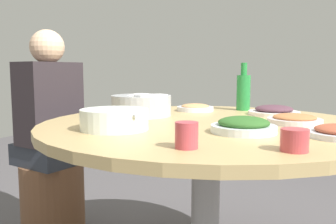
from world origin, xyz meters
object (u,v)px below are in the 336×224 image
Objects in this scene: dish_tofu_braise at (295,119)px; green_bottle at (243,91)px; rice_bowl at (141,105)px; tea_cup_near at (187,135)px; dish_greens at (244,126)px; dish_shrimp at (195,108)px; stool_for_diner_left at (53,201)px; tea_cup_far at (294,140)px; dish_eggplant at (274,111)px; round_dining_table at (206,146)px; soup_bowl at (114,120)px; diner_left at (50,108)px.

green_bottle is (0.31, -0.40, 0.08)m from dish_tofu_braise.
rice_bowl reaches higher than tea_cup_near.
dish_greens is at bearing 65.89° from dish_tofu_braise.
dish_shrimp is 0.59m from dish_tofu_braise.
stool_for_diner_left is (1.02, 0.38, -0.65)m from green_bottle.
dish_tofu_braise is 0.96× the size of dish_greens.
tea_cup_near reaches higher than tea_cup_far.
dish_greens is (0.13, 0.30, 0.01)m from dish_tofu_braise.
dish_eggplant is 0.96× the size of green_bottle.
dish_eggplant is at bearing 144.78° from green_bottle.
soup_bowl reaches higher than round_dining_table.
rice_bowl reaches higher than stool_for_diner_left.
soup_bowl is at bearing 105.95° from rice_bowl.
dish_shrimp is at bearing -93.29° from soup_bowl.
dish_tofu_braise is 2.93× the size of tea_cup_far.
soup_bowl is at bearing 57.73° from dish_eggplant.
round_dining_table is at bearing 172.34° from stool_for_diner_left.
diner_left is at bearing 20.37° from green_bottle.
rice_bowl is 1.29× the size of dish_tofu_braise.
rice_bowl is 0.89m from stool_for_diner_left.
stool_for_diner_left is (1.20, 0.25, -0.57)m from dish_eggplant.
dish_eggplant is at bearing -90.77° from dish_greens.
round_dining_table is 0.37m from dish_tofu_braise.
rice_bowl is (0.35, -0.06, 0.15)m from round_dining_table.
green_bottle is (-0.02, -0.51, 0.20)m from round_dining_table.
dish_shrimp reaches higher than stool_for_diner_left.
dish_greens is at bearing 125.75° from dish_shrimp.
dish_greens reaches higher than stool_for_diner_left.
green_bottle is (0.18, -0.13, 0.08)m from dish_eggplant.
dish_tofu_braise is at bearing -114.11° from dish_greens.
tea_cup_far is at bearing 130.21° from dish_greens.
rice_bowl is 1.10× the size of green_bottle.
tea_cup_far reaches higher than stool_for_diner_left.
soup_bowl is 0.72m from dish_tofu_braise.
diner_left is (1.12, -0.64, -0.04)m from tea_cup_near.
round_dining_table is 0.53m from tea_cup_near.
round_dining_table is 5.38× the size of green_bottle.
dish_shrimp is at bearing -163.46° from stool_for_diner_left.
dish_eggplant reaches higher than stool_for_diner_left.
rice_bowl is at bearing 4.69° from dish_tofu_braise.
dish_eggplant is at bearing -178.39° from dish_shrimp.
tea_cup_near is (0.08, 0.32, 0.01)m from dish_greens.
rice_bowl reaches higher than round_dining_table.
rice_bowl is 1.10× the size of soup_bowl.
rice_bowl is at bearing 50.66° from green_bottle.
dish_shrimp is at bearing -62.03° from round_dining_table.
rice_bowl reaches higher than soup_bowl.
green_bottle reaches higher than soup_bowl.
stool_for_diner_left is (1.39, -0.54, -0.58)m from tea_cup_far.
dish_greens is 3.10× the size of tea_cup_near.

